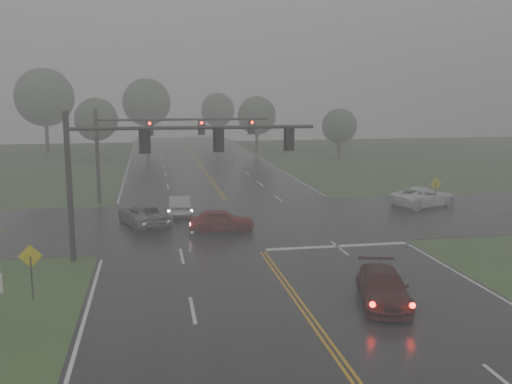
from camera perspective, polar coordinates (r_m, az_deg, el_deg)
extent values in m
plane|color=#334E21|center=(19.39, 9.07, -17.17)|extent=(180.00, 180.00, 0.00)
cube|color=black|center=(37.75, -1.09, -3.61)|extent=(18.00, 160.00, 0.02)
cube|color=black|center=(39.67, -1.56, -2.95)|extent=(120.00, 14.00, 0.02)
cube|color=silver|center=(33.54, 8.14, -5.43)|extent=(8.50, 0.50, 0.01)
imported|color=#370C0A|center=(25.11, 12.55, -10.84)|extent=(3.08, 5.12, 1.39)
imported|color=maroon|center=(36.85, -3.46, -3.96)|extent=(4.34, 1.95, 1.45)
imported|color=#9C9FA3|center=(42.12, -7.61, -2.28)|extent=(1.69, 4.43, 1.44)
imported|color=slate|center=(39.21, -11.12, -3.29)|extent=(3.97, 5.78, 1.47)
imported|color=white|center=(46.69, 16.40, -1.41)|extent=(6.08, 4.25, 1.54)
cylinder|color=black|center=(31.10, -18.16, 0.43)|extent=(0.31, 0.31, 7.91)
cylinder|color=black|center=(30.78, -18.47, 6.09)|extent=(0.20, 0.20, 0.88)
cylinder|color=black|center=(30.58, -6.19, 6.41)|extent=(13.05, 0.20, 0.20)
cube|color=black|center=(30.54, -11.08, 5.04)|extent=(0.37, 0.31, 1.15)
cube|color=black|center=(30.71, -11.07, 5.07)|extent=(0.60, 0.03, 1.37)
cube|color=black|center=(30.75, -3.73, 5.23)|extent=(0.37, 0.31, 1.15)
cube|color=black|center=(30.92, -3.77, 5.26)|extent=(0.60, 0.03, 1.37)
cube|color=black|center=(31.45, 3.40, 5.34)|extent=(0.37, 0.31, 1.15)
cube|color=black|center=(31.62, 3.32, 5.36)|extent=(0.60, 0.03, 1.37)
cylinder|color=black|center=(47.34, -15.57, 3.43)|extent=(0.30, 0.30, 7.59)
cylinder|color=black|center=(47.12, -15.74, 6.99)|extent=(0.19, 0.19, 0.84)
cylinder|color=black|center=(47.02, -7.18, 7.21)|extent=(13.94, 0.19, 0.19)
cube|color=black|center=(46.97, -10.58, 6.35)|extent=(0.36, 0.30, 1.11)
cube|color=black|center=(47.14, -10.58, 6.36)|extent=(0.58, 0.03, 1.32)
cylinder|color=#FF0C05|center=(46.78, -10.60, 6.76)|extent=(0.23, 0.06, 0.23)
cube|color=black|center=(47.15, -5.46, 6.48)|extent=(0.36, 0.30, 1.11)
cube|color=black|center=(47.32, -5.48, 6.49)|extent=(0.58, 0.03, 1.32)
cylinder|color=#FF0C05|center=(46.96, -5.45, 6.89)|extent=(0.23, 0.06, 0.23)
cube|color=black|center=(47.70, -0.42, 6.56)|extent=(0.36, 0.30, 1.11)
cube|color=black|center=(47.87, -0.46, 6.57)|extent=(0.58, 0.03, 1.32)
cylinder|color=#FF0C05|center=(47.52, -0.39, 6.97)|extent=(0.23, 0.06, 0.23)
cylinder|color=black|center=(26.47, -21.52, -8.01)|extent=(0.06, 0.06, 1.93)
cube|color=yellow|center=(26.23, -21.64, -5.98)|extent=(1.02, 0.04, 1.02)
cylinder|color=black|center=(45.85, 17.49, -0.42)|extent=(0.07, 0.07, 1.96)
cube|color=yellow|center=(45.72, 17.54, 0.80)|extent=(1.03, 0.16, 1.03)
cylinder|color=#322820|center=(78.31, -15.57, 4.19)|extent=(0.53, 0.53, 3.16)
sphere|color=#3B4E34|center=(78.05, -15.70, 7.01)|extent=(5.62, 5.62, 5.62)
cylinder|color=#322820|center=(85.94, 0.08, 5.03)|extent=(0.52, 0.52, 3.22)
sphere|color=#3B4E34|center=(85.70, 0.08, 7.65)|extent=(5.72, 5.72, 5.72)
cylinder|color=#322820|center=(94.20, -10.78, 5.61)|extent=(0.61, 0.61, 4.30)
sphere|color=#3B4E34|center=(93.97, -10.89, 8.80)|extent=(7.64, 7.64, 7.64)
cylinder|color=#322820|center=(77.28, 8.28, 4.17)|extent=(0.56, 0.56, 2.62)
sphere|color=#3B4E34|center=(77.04, 8.33, 6.55)|extent=(4.66, 4.66, 4.66)
cylinder|color=#322820|center=(90.22, -20.17, 5.16)|extent=(0.59, 0.59, 4.79)
sphere|color=#3B4E34|center=(90.00, -20.39, 8.87)|extent=(8.51, 8.51, 8.51)
cylinder|color=#322820|center=(104.62, -3.83, 5.92)|extent=(0.62, 0.62, 3.42)
sphere|color=#3B4E34|center=(104.42, -3.86, 8.21)|extent=(6.08, 6.08, 6.08)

